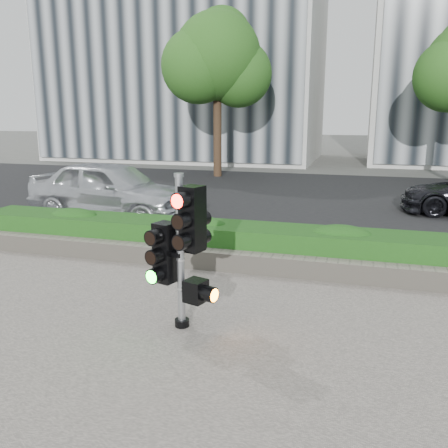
# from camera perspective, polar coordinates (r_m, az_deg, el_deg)

# --- Properties ---
(ground) EXTENTS (120.00, 120.00, 0.00)m
(ground) POSITION_cam_1_polar(r_m,az_deg,el_deg) (6.80, -0.42, -11.02)
(ground) COLOR #51514C
(ground) RESTS_ON ground
(sidewalk) EXTENTS (16.00, 11.00, 0.03)m
(sidewalk) POSITION_cam_1_polar(r_m,az_deg,el_deg) (4.77, -9.83, -22.59)
(sidewalk) COLOR #9E9389
(sidewalk) RESTS_ON ground
(road) EXTENTS (60.00, 13.00, 0.02)m
(road) POSITION_cam_1_polar(r_m,az_deg,el_deg) (16.28, 9.78, 3.15)
(road) COLOR black
(road) RESTS_ON ground
(curb) EXTENTS (60.00, 0.25, 0.12)m
(curb) POSITION_cam_1_polar(r_m,az_deg,el_deg) (9.66, 4.98, -3.29)
(curb) COLOR gray
(curb) RESTS_ON ground
(stone_wall) EXTENTS (12.00, 0.32, 0.34)m
(stone_wall) POSITION_cam_1_polar(r_m,az_deg,el_deg) (8.45, 3.30, -4.69)
(stone_wall) COLOR gray
(stone_wall) RESTS_ON sidewalk
(hedge) EXTENTS (12.00, 1.00, 0.68)m
(hedge) POSITION_cam_1_polar(r_m,az_deg,el_deg) (9.01, 4.26, -2.44)
(hedge) COLOR #348127
(hedge) RESTS_ON sidewalk
(building_left) EXTENTS (16.00, 9.00, 15.00)m
(building_left) POSITION_cam_1_polar(r_m,az_deg,el_deg) (31.25, -4.39, 21.80)
(building_left) COLOR #B7B7B2
(building_left) RESTS_ON ground
(tree_left) EXTENTS (4.61, 4.03, 7.34)m
(tree_left) POSITION_cam_1_polar(r_m,az_deg,el_deg) (21.57, -0.82, 19.17)
(tree_left) COLOR black
(tree_left) RESTS_ON ground
(traffic_signal) EXTENTS (0.75, 0.61, 2.04)m
(traffic_signal) POSITION_cam_1_polar(r_m,az_deg,el_deg) (6.08, -4.90, -2.43)
(traffic_signal) COLOR black
(traffic_signal) RESTS_ON sidewalk
(car_silver) EXTENTS (4.82, 2.44, 1.57)m
(car_silver) POSITION_cam_1_polar(r_m,az_deg,el_deg) (12.94, -13.37, 4.00)
(car_silver) COLOR silver
(car_silver) RESTS_ON road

